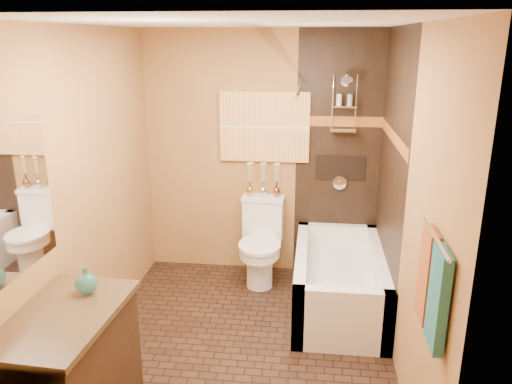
# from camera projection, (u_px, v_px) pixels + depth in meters

# --- Properties ---
(floor) EXTENTS (3.00, 3.00, 0.00)m
(floor) POSITION_uv_depth(u_px,v_px,m) (241.00, 348.00, 4.04)
(floor) COLOR black
(floor) RESTS_ON ground
(wall_left) EXTENTS (0.02, 3.00, 2.50)m
(wall_left) POSITION_uv_depth(u_px,v_px,m) (85.00, 196.00, 3.81)
(wall_left) COLOR #AC7942
(wall_left) RESTS_ON floor
(wall_right) EXTENTS (0.02, 3.00, 2.50)m
(wall_right) POSITION_uv_depth(u_px,v_px,m) (407.00, 208.00, 3.54)
(wall_right) COLOR #AC7942
(wall_right) RESTS_ON floor
(wall_back) EXTENTS (2.40, 0.02, 2.50)m
(wall_back) POSITION_uv_depth(u_px,v_px,m) (262.00, 156.00, 5.09)
(wall_back) COLOR #AC7942
(wall_back) RESTS_ON floor
(wall_front) EXTENTS (2.40, 0.02, 2.50)m
(wall_front) POSITION_uv_depth(u_px,v_px,m) (190.00, 305.00, 2.25)
(wall_front) COLOR #AC7942
(wall_front) RESTS_ON floor
(ceiling) EXTENTS (3.00, 3.00, 0.00)m
(ceiling) POSITION_uv_depth(u_px,v_px,m) (238.00, 23.00, 3.30)
(ceiling) COLOR silver
(ceiling) RESTS_ON wall_back
(alcove_tile_back) EXTENTS (0.85, 0.01, 2.50)m
(alcove_tile_back) POSITION_uv_depth(u_px,v_px,m) (338.00, 158.00, 4.99)
(alcove_tile_back) COLOR black
(alcove_tile_back) RESTS_ON wall_back
(alcove_tile_right) EXTENTS (0.01, 1.50, 2.50)m
(alcove_tile_right) POSITION_uv_depth(u_px,v_px,m) (391.00, 179.00, 4.25)
(alcove_tile_right) COLOR black
(alcove_tile_right) RESTS_ON wall_right
(mosaic_band_back) EXTENTS (0.85, 0.01, 0.10)m
(mosaic_band_back) POSITION_uv_depth(u_px,v_px,m) (340.00, 121.00, 4.88)
(mosaic_band_back) COLOR brown
(mosaic_band_back) RESTS_ON alcove_tile_back
(mosaic_band_right) EXTENTS (0.01, 1.50, 0.10)m
(mosaic_band_right) POSITION_uv_depth(u_px,v_px,m) (393.00, 136.00, 4.14)
(mosaic_band_right) COLOR brown
(mosaic_band_right) RESTS_ON alcove_tile_right
(alcove_niche) EXTENTS (0.50, 0.01, 0.25)m
(alcove_niche) POSITION_uv_depth(u_px,v_px,m) (340.00, 168.00, 5.02)
(alcove_niche) COLOR black
(alcove_niche) RESTS_ON alcove_tile_back
(shower_fixtures) EXTENTS (0.24, 0.33, 1.16)m
(shower_fixtures) POSITION_uv_depth(u_px,v_px,m) (344.00, 118.00, 4.76)
(shower_fixtures) COLOR silver
(shower_fixtures) RESTS_ON floor
(curtain_rod) EXTENTS (0.03, 1.55, 0.03)m
(curtain_rod) POSITION_uv_depth(u_px,v_px,m) (300.00, 86.00, 4.11)
(curtain_rod) COLOR silver
(curtain_rod) RESTS_ON wall_back
(towel_bar) EXTENTS (0.02, 0.55, 0.02)m
(towel_bar) POSITION_uv_depth(u_px,v_px,m) (436.00, 238.00, 2.49)
(towel_bar) COLOR silver
(towel_bar) RESTS_ON wall_right
(towel_teal) EXTENTS (0.05, 0.22, 0.52)m
(towel_teal) POSITION_uv_depth(u_px,v_px,m) (438.00, 299.00, 2.44)
(towel_teal) COLOR #1D5B61
(towel_teal) RESTS_ON towel_bar
(towel_rust) EXTENTS (0.05, 0.22, 0.52)m
(towel_rust) POSITION_uv_depth(u_px,v_px,m) (427.00, 275.00, 2.69)
(towel_rust) COLOR brown
(towel_rust) RESTS_ON towel_bar
(sunset_painting) EXTENTS (0.90, 0.04, 0.70)m
(sunset_painting) POSITION_uv_depth(u_px,v_px,m) (264.00, 127.00, 4.98)
(sunset_painting) COLOR gold
(sunset_painting) RESTS_ON wall_back
(vanity_mirror) EXTENTS (0.01, 1.00, 0.90)m
(vanity_mirror) POSITION_uv_depth(u_px,v_px,m) (3.00, 207.00, 2.78)
(vanity_mirror) COLOR white
(vanity_mirror) RESTS_ON wall_left
(bathtub) EXTENTS (0.80, 1.50, 0.55)m
(bathtub) POSITION_uv_depth(u_px,v_px,m) (339.00, 285.00, 4.60)
(bathtub) COLOR white
(bathtub) RESTS_ON floor
(toilet) EXTENTS (0.44, 0.65, 0.85)m
(toilet) POSITION_uv_depth(u_px,v_px,m) (261.00, 241.00, 5.05)
(toilet) COLOR white
(toilet) RESTS_ON floor
(vanity) EXTENTS (0.63, 0.98, 0.85)m
(vanity) POSITION_uv_depth(u_px,v_px,m) (69.00, 374.00, 3.07)
(vanity) COLOR black
(vanity) RESTS_ON floor
(teal_bottle) EXTENTS (0.18, 0.18, 0.22)m
(teal_bottle) POSITION_uv_depth(u_px,v_px,m) (86.00, 280.00, 3.15)
(teal_bottle) COLOR #277571
(teal_bottle) RESTS_ON vanity
(bud_vases) EXTENTS (0.35, 0.07, 0.34)m
(bud_vases) POSITION_uv_depth(u_px,v_px,m) (263.00, 179.00, 5.05)
(bud_vases) COLOR gold
(bud_vases) RESTS_ON toilet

